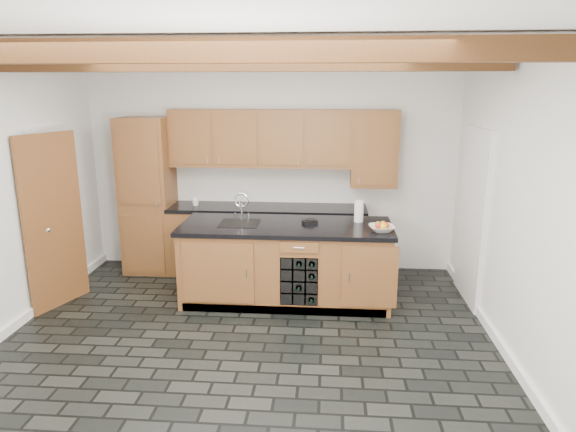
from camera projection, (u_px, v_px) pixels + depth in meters
name	position (u px, v px, depth m)	size (l,w,h in m)	color
ground	(244.00, 351.00, 4.96)	(5.00, 5.00, 0.00)	black
room_shell	(241.00, 186.00, 5.11)	(5.01, 5.00, 5.00)	white
back_cabinetry	(242.00, 202.00, 6.91)	(3.65, 0.62, 2.20)	brown
island	(287.00, 263.00, 6.07)	(2.48, 0.96, 0.93)	brown
faucet	(240.00, 220.00, 6.04)	(0.45, 0.40, 0.34)	black
kitchen_scale	(310.00, 221.00, 6.01)	(0.19, 0.16, 0.05)	black
fruit_bowl	(382.00, 228.00, 5.67)	(0.28, 0.28, 0.07)	beige
fruit_cluster	(382.00, 225.00, 5.66)	(0.16, 0.17, 0.07)	red
paper_towel	(359.00, 211.00, 6.06)	(0.11, 0.11, 0.25)	white
mug	(195.00, 202.00, 6.90)	(0.11, 0.11, 0.10)	white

